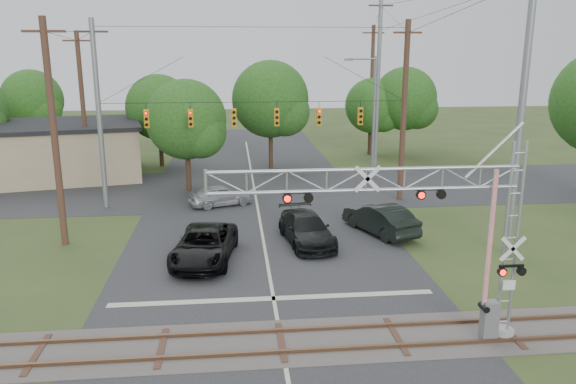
{
  "coord_description": "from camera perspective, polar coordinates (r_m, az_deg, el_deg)",
  "views": [
    {
      "loc": [
        -1.5,
        -15.12,
        9.67
      ],
      "look_at": [
        0.78,
        7.5,
        3.89
      ],
      "focal_mm": 35.0,
      "sensor_mm": 36.0,
      "label": 1
    }
  ],
  "objects": [
    {
      "name": "car_dark",
      "position": [
        28.81,
        1.88,
        -3.77
      ],
      "size": [
        2.81,
        5.45,
        1.51
      ],
      "primitive_type": "imported",
      "rotation": [
        0.0,
        0.0,
        0.14
      ],
      "color": "black",
      "rests_on": "ground"
    },
    {
      "name": "suv_dark",
      "position": [
        30.75,
        9.35,
        -2.69
      ],
      "size": [
        3.46,
        5.2,
        1.62
      ],
      "primitive_type": "imported",
      "rotation": [
        0.0,
        0.0,
        3.53
      ],
      "color": "black",
      "rests_on": "ground"
    },
    {
      "name": "road_main",
      "position": [
        26.95,
        -2.21,
        -6.75
      ],
      "size": [
        14.0,
        90.0,
        0.02
      ],
      "primitive_type": "cube",
      "color": "#29292C",
      "rests_on": "ground"
    },
    {
      "name": "sedan_silver",
      "position": [
        35.95,
        -6.89,
        -0.33
      ],
      "size": [
        4.29,
        2.86,
        1.36
      ],
      "primitive_type": "imported",
      "rotation": [
        0.0,
        0.0,
        1.92
      ],
      "color": "#97989E",
      "rests_on": "ground"
    },
    {
      "name": "road_cross",
      "position": [
        40.32,
        -3.46,
        0.37
      ],
      "size": [
        90.0,
        12.0,
        0.02
      ],
      "primitive_type": "cube",
      "color": "#29292C",
      "rests_on": "ground"
    },
    {
      "name": "railroad_track",
      "position": [
        19.7,
        -0.69,
        -15.03
      ],
      "size": [
        90.0,
        3.2,
        0.17
      ],
      "color": "#4F4A45",
      "rests_on": "ground"
    },
    {
      "name": "ground",
      "position": [
        18.01,
        -0.09,
        -18.22
      ],
      "size": [
        160.0,
        160.0,
        0.0
      ],
      "primitive_type": "plane",
      "color": "#30441F",
      "rests_on": "ground"
    },
    {
      "name": "utility_poles",
      "position": [
        39.06,
        1.07,
        9.28
      ],
      "size": [
        25.97,
        27.74,
        13.81
      ],
      "color": "#482D21",
      "rests_on": "ground"
    },
    {
      "name": "pickup_black",
      "position": [
        26.71,
        -8.49,
        -5.35
      ],
      "size": [
        3.35,
        5.91,
        1.55
      ],
      "primitive_type": "imported",
      "rotation": [
        0.0,
        0.0,
        -0.14
      ],
      "color": "black",
      "rests_on": "ground"
    },
    {
      "name": "crossing_gantry",
      "position": [
        18.63,
        13.57,
        -3.05
      ],
      "size": [
        10.47,
        0.88,
        6.85
      ],
      "color": "#969791",
      "rests_on": "ground"
    },
    {
      "name": "traffic_signal_span",
      "position": [
        35.42,
        -1.85,
        7.85
      ],
      "size": [
        19.34,
        0.36,
        11.5
      ],
      "color": "gray",
      "rests_on": "ground"
    },
    {
      "name": "streetlight",
      "position": [
        43.23,
        8.5,
        8.11
      ],
      "size": [
        2.46,
        0.26,
        9.22
      ],
      "color": "gray",
      "rests_on": "ground"
    },
    {
      "name": "commercial_building",
      "position": [
        47.45,
        -25.78,
        3.68
      ],
      "size": [
        19.59,
        12.76,
        4.22
      ],
      "rotation": [
        0.0,
        0.0,
        0.21
      ],
      "color": "tan",
      "rests_on": "ground"
    },
    {
      "name": "treeline",
      "position": [
        45.37,
        -1.43,
        8.9
      ],
      "size": [
        50.81,
        26.67,
        9.88
      ],
      "color": "#3A281A",
      "rests_on": "ground"
    }
  ]
}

